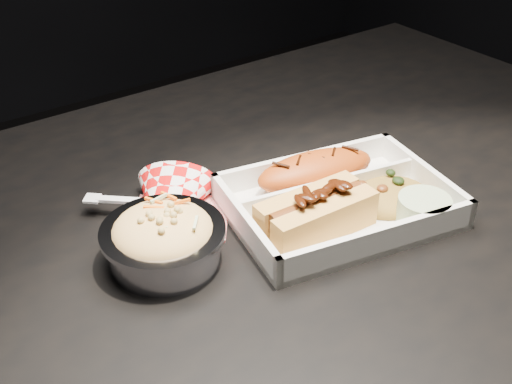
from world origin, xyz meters
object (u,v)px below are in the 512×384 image
fried_pastry (316,170)px  dining_table (289,263)px  food_tray (338,206)px  napkin_fork (168,206)px  foil_coleslaw_cup (163,237)px  hotdog (316,211)px

fried_pastry → dining_table: bearing=-170.4°
food_tray → napkin_fork: bearing=158.0°
food_tray → napkin_fork: 0.20m
fried_pastry → napkin_fork: bearing=162.6°
dining_table → fried_pastry: bearing=9.6°
fried_pastry → foil_coleslaw_cup: 0.22m
food_tray → foil_coleslaw_cup: 0.21m
food_tray → napkin_fork: napkin_fork is taller
dining_table → hotdog: bearing=-104.3°
napkin_fork → fried_pastry: bearing=24.5°
food_tray → hotdog: (-0.05, -0.02, 0.02)m
dining_table → fried_pastry: fried_pastry is taller
dining_table → food_tray: food_tray is taller
food_tray → fried_pastry: fried_pastry is taller
hotdog → foil_coleslaw_cup: size_ratio=1.02×
fried_pastry → hotdog: 0.09m
fried_pastry → hotdog: (-0.06, -0.07, 0.00)m
food_tray → napkin_fork: (-0.17, 0.11, 0.01)m
hotdog → foil_coleslaw_cup: foil_coleslaw_cup is taller
dining_table → food_tray: 0.12m
foil_coleslaw_cup → hotdog: bearing=-20.5°
dining_table → foil_coleslaw_cup: bearing=-178.5°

